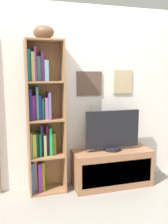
{
  "coord_description": "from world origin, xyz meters",
  "views": [
    {
      "loc": [
        -0.91,
        -1.89,
        1.47
      ],
      "look_at": [
        -0.12,
        0.85,
        1.0
      ],
      "focal_mm": 38.81,
      "sensor_mm": 36.0,
      "label": 1
    }
  ],
  "objects_px": {
    "bookshelf": "(42,120)",
    "football": "(44,32)",
    "television": "(113,131)",
    "tv_stand": "(112,168)"
  },
  "relations": [
    {
      "from": "bookshelf",
      "to": "television",
      "type": "distance_m",
      "value": 0.9
    },
    {
      "from": "bookshelf",
      "to": "tv_stand",
      "type": "height_order",
      "value": "bookshelf"
    },
    {
      "from": "bookshelf",
      "to": "football",
      "type": "relative_size",
      "value": 7.52
    },
    {
      "from": "football",
      "to": "tv_stand",
      "type": "relative_size",
      "value": 0.24
    },
    {
      "from": "bookshelf",
      "to": "television",
      "type": "bearing_deg",
      "value": -6.29
    },
    {
      "from": "football",
      "to": "tv_stand",
      "type": "distance_m",
      "value": 1.88
    },
    {
      "from": "television",
      "to": "bookshelf",
      "type": "bearing_deg",
      "value": 173.71
    },
    {
      "from": "bookshelf",
      "to": "tv_stand",
      "type": "relative_size",
      "value": 1.8
    },
    {
      "from": "football",
      "to": "television",
      "type": "xyz_separation_m",
      "value": [
        0.84,
        -0.07,
        -1.19
      ]
    },
    {
      "from": "tv_stand",
      "to": "television",
      "type": "distance_m",
      "value": 0.49
    }
  ]
}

